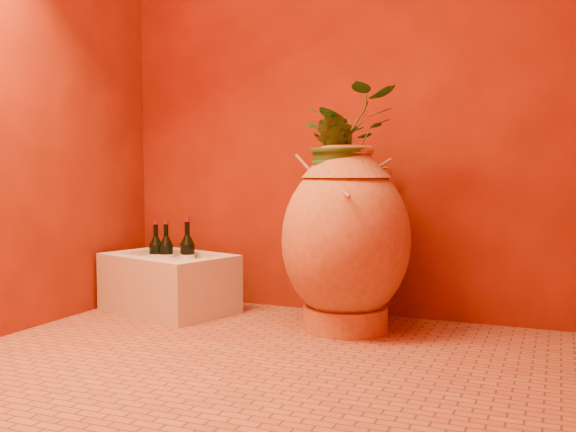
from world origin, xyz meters
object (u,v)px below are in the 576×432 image
at_px(stone_basin, 169,284).
at_px(wine_bottle_a, 166,257).
at_px(wall_tap, 385,181).
at_px(wine_bottle_b, 188,257).
at_px(amphora, 346,239).
at_px(wine_bottle_c, 156,256).

height_order(stone_basin, wine_bottle_a, wine_bottle_a).
distance_m(stone_basin, wall_tap, 1.25).
distance_m(wine_bottle_b, wall_tap, 1.11).
relative_size(stone_basin, wine_bottle_b, 2.28).
bearing_deg(wine_bottle_b, amphora, -4.47).
relative_size(wine_bottle_a, wine_bottle_b, 0.94).
xyz_separation_m(amphora, wine_bottle_a, (-1.04, 0.08, -0.15)).
bearing_deg(wall_tap, amphora, -110.98).
bearing_deg(wine_bottle_c, wall_tap, 9.63).
distance_m(stone_basin, wine_bottle_c, 0.19).
bearing_deg(stone_basin, wall_tap, 13.82).
height_order(amphora, stone_basin, amphora).
height_order(amphora, wine_bottle_c, amphora).
xyz_separation_m(amphora, wall_tap, (0.11, 0.28, 0.27)).
bearing_deg(wall_tap, wine_bottle_b, -168.10).
height_order(stone_basin, wine_bottle_b, wine_bottle_b).
bearing_deg(wine_bottle_c, stone_basin, -26.95).
relative_size(wine_bottle_b, wall_tap, 2.13).
bearing_deg(wine_bottle_c, wine_bottle_a, 3.19).
xyz_separation_m(stone_basin, wine_bottle_c, (-0.12, 0.06, 0.13)).
bearing_deg(wine_bottle_a, stone_basin, -48.41).
bearing_deg(wine_bottle_c, wine_bottle_b, -1.95).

